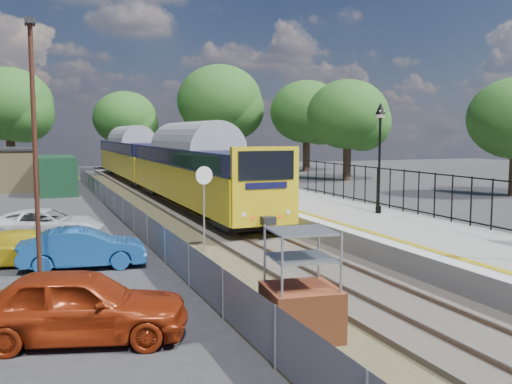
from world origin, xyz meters
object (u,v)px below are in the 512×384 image
speed_sign (204,194)px  car_blue (83,248)px  car_red (78,305)px  car_white (46,224)px  carpark_lamp (35,142)px  victorian_lamp_north (380,132)px  train (155,160)px  brick_plinth (301,286)px  car_yellow (30,248)px

speed_sign → car_blue: 4.41m
speed_sign → car_red: size_ratio=0.70×
car_blue → car_white: bearing=16.3°
car_red → carpark_lamp: bearing=27.0°
victorian_lamp_north → train: 20.77m
victorian_lamp_north → train: bearing=104.8°
brick_plinth → car_blue: (-3.64, 8.15, -0.48)m
car_white → speed_sign: bearing=-115.7°
victorian_lamp_north → car_white: bearing=163.7°
brick_plinth → speed_sign: speed_sign is taller
victorian_lamp_north → brick_plinth: victorian_lamp_north is taller
brick_plinth → speed_sign: (0.47, 8.62, 1.03)m
victorian_lamp_north → car_white: 14.05m
car_white → car_blue: bearing=-151.1°
car_white → brick_plinth: bearing=-142.5°
victorian_lamp_north → car_red: size_ratio=1.04×
car_yellow → carpark_lamp: bearing=-164.4°
speed_sign → car_yellow: speed_sign is taller
car_red → car_white: size_ratio=0.99×
victorian_lamp_north → car_red: 15.51m
car_blue → car_white: car_blue is taller
victorian_lamp_north → brick_plinth: 13.29m
train → car_red: train is taller
victorian_lamp_north → speed_sign: 8.29m
victorian_lamp_north → carpark_lamp: carpark_lamp is taller
train → brick_plinth: 29.97m
car_yellow → victorian_lamp_north: bearing=-75.1°
car_yellow → car_white: 4.41m
car_red → car_blue: size_ratio=1.15×
car_white → victorian_lamp_north: bearing=-87.5°
victorian_lamp_north → carpark_lamp: 14.17m
victorian_lamp_north → train: size_ratio=0.11×
carpark_lamp → car_white: bearing=87.7°
train → brick_plinth: (-3.10, -29.79, -1.22)m
brick_plinth → car_blue: 8.94m
car_red → car_blue: car_red is taller
speed_sign → car_blue: bearing=178.8°
brick_plinth → car_white: (-4.62, 13.61, -0.50)m
train → speed_sign: 21.33m
brick_plinth → car_red: brick_plinth is taller
speed_sign → carpark_lamp: (-5.44, -3.52, 1.88)m
train → car_white: 18.00m
speed_sign → car_yellow: bearing=165.9°
carpark_lamp → victorian_lamp_north: bearing=19.4°
train → brick_plinth: train is taller
car_blue → speed_sign: bearing=-77.3°
carpark_lamp → car_blue: bearing=66.5°
victorian_lamp_north → train: (-5.30, 19.99, -1.96)m
speed_sign → car_blue: speed_sign is taller
train → carpark_lamp: 26.03m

